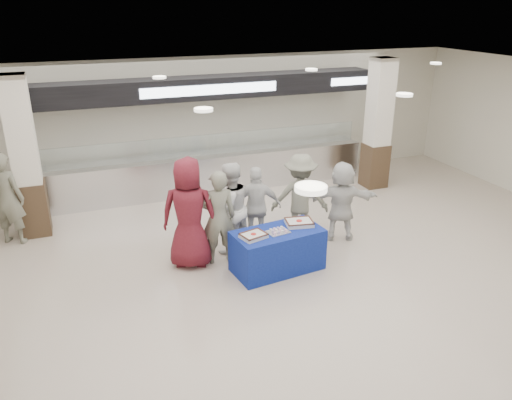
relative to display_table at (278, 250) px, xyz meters
name	(u,v)px	position (x,y,z in m)	size (l,w,h in m)	color
ground	(303,302)	(-0.02, -1.09, -0.38)	(14.00, 14.00, 0.00)	beige
serving_line	(209,145)	(-0.01, 4.30, 0.78)	(8.70, 0.85, 2.80)	silver
column_left	(26,162)	(-4.02, 3.11, 1.15)	(0.55, 0.55, 3.20)	#382719
column_right	(378,127)	(3.98, 3.11, 1.15)	(0.55, 0.55, 3.20)	#382719
display_table	(278,250)	(0.00, 0.00, 0.00)	(1.55, 0.78, 0.75)	navy
sheet_cake_left	(254,235)	(-0.48, -0.10, 0.42)	(0.48, 0.41, 0.09)	silver
sheet_cake_right	(299,222)	(0.45, 0.11, 0.42)	(0.52, 0.44, 0.10)	silver
cupcake_tray	(278,231)	(-0.01, -0.05, 0.40)	(0.40, 0.32, 0.06)	silver
civilian_maroon	(189,213)	(-1.37, 0.72, 0.63)	(0.98, 0.64, 2.00)	maroon
soldier_a	(218,217)	(-0.87, 0.65, 0.50)	(0.64, 0.42, 1.74)	slate
chef_tall	(230,208)	(-0.56, 0.97, 0.50)	(0.85, 0.66, 1.75)	silver
chef_short	(257,207)	(0.00, 1.02, 0.42)	(0.93, 0.39, 1.59)	silver
soldier_b	(300,197)	(0.90, 1.03, 0.50)	(1.13, 0.65, 1.74)	slate
civilian_white	(341,201)	(1.64, 0.71, 0.43)	(1.48, 0.47, 1.60)	silver
soldier_bg	(7,198)	(-4.43, 2.83, 0.55)	(0.67, 0.44, 1.84)	slate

